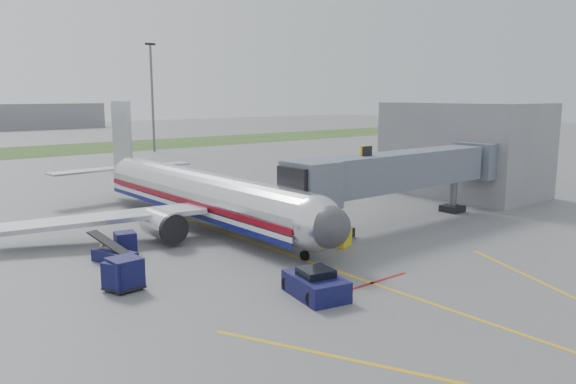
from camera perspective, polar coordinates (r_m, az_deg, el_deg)
ground at (r=36.18m, az=3.81°, el=-7.62°), size 400.00×400.00×0.00m
apron_markings at (r=31.50m, az=13.21°, el=-10.56°), size 21.52×50.00×0.01m
airliner at (r=47.50m, az=-8.82°, el=-0.20°), size 32.10×35.67×10.25m
jet_bridge at (r=47.77m, az=11.05°, el=2.00°), size 25.30×4.00×6.90m
terminal at (r=64.41m, az=17.42°, el=4.20°), size 10.00×16.00×10.00m
light_mast_right at (r=111.31m, az=-13.63°, el=9.56°), size 2.00×0.44×20.40m
pushback_tug at (r=30.95m, az=2.83°, el=-9.38°), size 3.02×4.16×1.57m
baggage_cart_a at (r=33.13m, az=-16.62°, el=-8.11°), size 2.08×2.08×1.69m
baggage_cart_b at (r=40.51m, az=-16.19°, el=-4.95°), size 1.65×1.65×1.50m
baggage_cart_c at (r=33.14m, az=-16.23°, el=-7.96°), size 1.79×1.79×1.84m
belt_loader at (r=38.63m, az=-17.24°, el=-6.20°), size 2.15×3.94×1.86m
ground_power_cart at (r=41.02m, az=5.44°, el=-4.62°), size 1.87×1.58×1.27m
ramp_worker at (r=40.39m, az=-18.35°, el=-5.12°), size 0.60×0.66×1.52m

